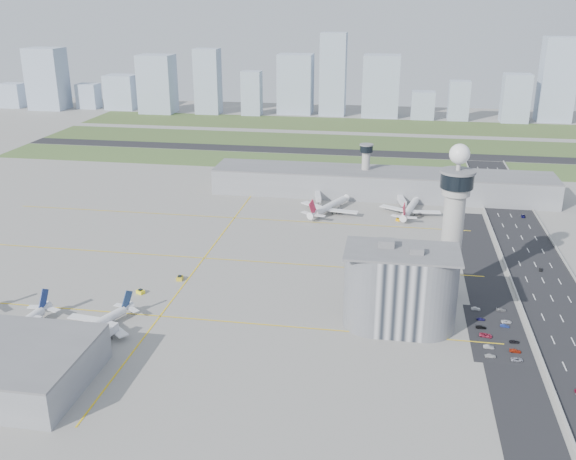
% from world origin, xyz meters
% --- Properties ---
extents(ground, '(1000.00, 1000.00, 0.00)m').
position_xyz_m(ground, '(0.00, 0.00, 0.00)').
color(ground, gray).
extents(grass_strip_0, '(480.00, 50.00, 0.08)m').
position_xyz_m(grass_strip_0, '(-20.00, 225.00, 0.04)').
color(grass_strip_0, '#3A5227').
rests_on(grass_strip_0, ground).
extents(grass_strip_1, '(480.00, 60.00, 0.08)m').
position_xyz_m(grass_strip_1, '(-20.00, 300.00, 0.04)').
color(grass_strip_1, '#3C5126').
rests_on(grass_strip_1, ground).
extents(grass_strip_2, '(480.00, 70.00, 0.08)m').
position_xyz_m(grass_strip_2, '(-20.00, 380.00, 0.04)').
color(grass_strip_2, '#43592A').
rests_on(grass_strip_2, ground).
extents(runway, '(480.00, 22.00, 0.10)m').
position_xyz_m(runway, '(-20.00, 262.00, 0.06)').
color(runway, black).
rests_on(runway, ground).
extents(highway, '(28.00, 500.00, 0.10)m').
position_xyz_m(highway, '(115.00, 0.00, 0.05)').
color(highway, black).
rests_on(highway, ground).
extents(barrier_left, '(0.60, 500.00, 1.20)m').
position_xyz_m(barrier_left, '(101.00, 0.00, 0.60)').
color(barrier_left, '#9E9E99').
rests_on(barrier_left, ground).
extents(landside_road, '(18.00, 260.00, 0.08)m').
position_xyz_m(landside_road, '(90.00, -10.00, 0.04)').
color(landside_road, black).
rests_on(landside_road, ground).
extents(parking_lot, '(20.00, 44.00, 0.10)m').
position_xyz_m(parking_lot, '(88.00, -22.00, 0.05)').
color(parking_lot, black).
rests_on(parking_lot, ground).
extents(taxiway_line_h_0, '(260.00, 0.60, 0.01)m').
position_xyz_m(taxiway_line_h_0, '(-40.00, -30.00, 0.01)').
color(taxiway_line_h_0, yellow).
rests_on(taxiway_line_h_0, ground).
extents(taxiway_line_h_1, '(260.00, 0.60, 0.01)m').
position_xyz_m(taxiway_line_h_1, '(-40.00, 30.00, 0.01)').
color(taxiway_line_h_1, yellow).
rests_on(taxiway_line_h_1, ground).
extents(taxiway_line_h_2, '(260.00, 0.60, 0.01)m').
position_xyz_m(taxiway_line_h_2, '(-40.00, 90.00, 0.01)').
color(taxiway_line_h_2, yellow).
rests_on(taxiway_line_h_2, ground).
extents(taxiway_line_v, '(0.60, 260.00, 0.01)m').
position_xyz_m(taxiway_line_v, '(-40.00, 30.00, 0.01)').
color(taxiway_line_v, yellow).
rests_on(taxiway_line_v, ground).
extents(control_tower, '(14.00, 14.00, 64.50)m').
position_xyz_m(control_tower, '(72.00, 8.00, 35.04)').
color(control_tower, '#ADAAA5').
rests_on(control_tower, ground).
extents(secondary_tower, '(8.60, 8.60, 31.90)m').
position_xyz_m(secondary_tower, '(30.00, 150.00, 18.80)').
color(secondary_tower, '#ADAAA5').
rests_on(secondary_tower, ground).
extents(admin_building, '(42.00, 24.00, 33.50)m').
position_xyz_m(admin_building, '(51.99, -22.00, 15.30)').
color(admin_building, '#B2B2B7').
rests_on(admin_building, ground).
extents(terminal_pier, '(210.00, 32.00, 15.80)m').
position_xyz_m(terminal_pier, '(40.00, 148.00, 7.90)').
color(terminal_pier, gray).
rests_on(terminal_pier, ground).
extents(airplane_near_b, '(38.42, 43.71, 11.22)m').
position_xyz_m(airplane_near_b, '(-86.32, -54.43, 5.61)').
color(airplane_near_b, white).
rests_on(airplane_near_b, ground).
extents(airplane_near_c, '(41.78, 44.59, 9.96)m').
position_xyz_m(airplane_near_c, '(-58.92, -44.84, 4.98)').
color(airplane_near_c, white).
rests_on(airplane_near_c, ground).
extents(airplane_far_a, '(51.65, 54.97, 12.22)m').
position_xyz_m(airplane_far_a, '(11.98, 109.26, 6.11)').
color(airplane_far_a, white).
rests_on(airplane_far_a, ground).
extents(airplane_far_b, '(42.99, 47.81, 11.62)m').
position_xyz_m(airplane_far_b, '(58.05, 114.17, 5.81)').
color(airplane_far_b, white).
rests_on(airplane_far_b, ground).
extents(jet_bridge_near_1, '(5.39, 14.31, 5.70)m').
position_xyz_m(jet_bridge_near_1, '(-83.00, -61.00, 2.85)').
color(jet_bridge_near_1, silver).
rests_on(jet_bridge_near_1, ground).
extents(jet_bridge_near_2, '(5.39, 14.31, 5.70)m').
position_xyz_m(jet_bridge_near_2, '(-53.00, -61.00, 2.85)').
color(jet_bridge_near_2, silver).
rests_on(jet_bridge_near_2, ground).
extents(jet_bridge_far_0, '(5.39, 14.31, 5.70)m').
position_xyz_m(jet_bridge_far_0, '(2.00, 132.00, 2.85)').
color(jet_bridge_far_0, silver).
rests_on(jet_bridge_far_0, ground).
extents(jet_bridge_far_1, '(5.39, 14.31, 5.70)m').
position_xyz_m(jet_bridge_far_1, '(52.00, 132.00, 2.85)').
color(jet_bridge_far_1, silver).
rests_on(jet_bridge_far_1, ground).
extents(tug_1, '(3.78, 3.01, 1.94)m').
position_xyz_m(tug_1, '(-67.28, -47.88, 0.97)').
color(tug_1, gold).
rests_on(tug_1, ground).
extents(tug_2, '(4.02, 3.58, 1.94)m').
position_xyz_m(tug_2, '(-55.28, -11.77, 0.97)').
color(tug_2, yellow).
rests_on(tug_2, ground).
extents(tug_3, '(2.80, 3.81, 2.08)m').
position_xyz_m(tug_3, '(-43.31, 4.17, 1.04)').
color(tug_3, gold).
rests_on(tug_3, ground).
extents(tug_4, '(3.98, 3.95, 1.93)m').
position_xyz_m(tug_4, '(16.69, 110.46, 0.97)').
color(tug_4, yellow).
rests_on(tug_4, ground).
extents(tug_5, '(3.01, 3.80, 1.96)m').
position_xyz_m(tug_5, '(51.51, 100.79, 0.98)').
color(tug_5, '#F1A603').
rests_on(tug_5, ground).
extents(car_lot_0, '(3.95, 1.97, 1.29)m').
position_xyz_m(car_lot_0, '(83.89, -40.01, 0.65)').
color(car_lot_0, silver).
rests_on(car_lot_0, ground).
extents(car_lot_1, '(3.81, 1.39, 1.25)m').
position_xyz_m(car_lot_1, '(84.12, -33.77, 0.62)').
color(car_lot_1, '#969696').
rests_on(car_lot_1, ground).
extents(car_lot_2, '(5.04, 2.96, 1.31)m').
position_xyz_m(car_lot_2, '(84.07, -25.51, 0.66)').
color(car_lot_2, '#A62543').
rests_on(car_lot_2, ground).
extents(car_lot_3, '(3.99, 1.75, 1.14)m').
position_xyz_m(car_lot_3, '(83.04, -19.24, 0.57)').
color(car_lot_3, black).
rests_on(car_lot_3, ground).
extents(car_lot_4, '(3.22, 1.40, 1.08)m').
position_xyz_m(car_lot_4, '(83.71, -12.57, 0.54)').
color(car_lot_4, navy).
rests_on(car_lot_4, ground).
extents(car_lot_5, '(3.59, 1.38, 1.17)m').
position_xyz_m(car_lot_5, '(82.68, -4.04, 0.58)').
color(car_lot_5, silver).
rests_on(car_lot_5, ground).
extents(car_lot_6, '(4.32, 2.28, 1.16)m').
position_xyz_m(car_lot_6, '(92.64, -40.86, 0.58)').
color(car_lot_6, '#9E9FAD').
rests_on(car_lot_6, ground).
extents(car_lot_7, '(4.09, 1.79, 1.17)m').
position_xyz_m(car_lot_7, '(93.02, -35.07, 0.59)').
color(car_lot_7, '#AD280F').
rests_on(car_lot_7, ground).
extents(car_lot_8, '(3.64, 1.78, 1.20)m').
position_xyz_m(car_lot_8, '(93.70, -28.42, 0.60)').
color(car_lot_8, black).
rests_on(car_lot_8, ground).
extents(car_lot_9, '(3.52, 1.68, 1.11)m').
position_xyz_m(car_lot_9, '(92.05, -16.74, 0.56)').
color(car_lot_9, navy).
rests_on(car_lot_9, ground).
extents(car_lot_10, '(4.04, 2.07, 1.09)m').
position_xyz_m(car_lot_10, '(93.17, -13.14, 0.55)').
color(car_lot_10, silver).
rests_on(car_lot_10, ground).
extents(car_lot_11, '(3.93, 1.69, 1.13)m').
position_xyz_m(car_lot_11, '(92.66, -3.14, 0.56)').
color(car_lot_11, gray).
rests_on(car_lot_11, ground).
extents(car_hw_1, '(1.70, 3.54, 1.12)m').
position_xyz_m(car_hw_1, '(116.09, 41.28, 0.56)').
color(car_hw_1, black).
rests_on(car_hw_1, ground).
extents(car_hw_2, '(2.61, 4.63, 1.22)m').
position_xyz_m(car_hw_2, '(121.31, 118.40, 0.61)').
color(car_hw_2, '#0C0B48').
rests_on(car_hw_2, ground).
extents(car_hw_4, '(1.48, 3.60, 1.22)m').
position_xyz_m(car_hw_4, '(106.94, 178.09, 0.61)').
color(car_hw_4, gray).
rests_on(car_hw_4, ground).
extents(skyline_bldg_0, '(24.05, 19.24, 26.50)m').
position_xyz_m(skyline_bldg_0, '(-377.77, 421.70, 13.25)').
color(skyline_bldg_0, '#9EADC1').
rests_on(skyline_bldg_0, ground).
extents(skyline_bldg_1, '(37.63, 30.10, 65.60)m').
position_xyz_m(skyline_bldg_1, '(-331.22, 417.61, 32.80)').
color(skyline_bldg_1, '#9EADC1').
rests_on(skyline_bldg_1, ground).
extents(skyline_bldg_2, '(22.81, 18.25, 26.79)m').
position_xyz_m(skyline_bldg_2, '(-291.25, 430.16, 13.39)').
color(skyline_bldg_2, '#9EADC1').
rests_on(skyline_bldg_2, ground).
extents(skyline_bldg_3, '(32.30, 25.84, 36.93)m').
position_xyz_m(skyline_bldg_3, '(-252.58, 431.35, 18.47)').
color(skyline_bldg_3, '#9EADC1').
rests_on(skyline_bldg_3, ground).
extents(skyline_bldg_4, '(35.81, 28.65, 60.36)m').
position_xyz_m(skyline_bldg_4, '(-204.47, 415.19, 30.18)').
color(skyline_bldg_4, '#9EADC1').
rests_on(skyline_bldg_4, ground).
extents(skyline_bldg_5, '(25.49, 20.39, 66.89)m').
position_xyz_m(skyline_bldg_5, '(-150.11, 419.66, 33.44)').
color(skyline_bldg_5, '#9EADC1').
rests_on(skyline_bldg_5, ground).
extents(skyline_bldg_6, '(20.04, 16.03, 45.20)m').
position_xyz_m(skyline_bldg_6, '(-102.68, 417.90, 22.60)').
color(skyline_bldg_6, '#9EADC1').
rests_on(skyline_bldg_6, ground).
extents(skyline_bldg_7, '(35.76, 28.61, 61.22)m').
position_xyz_m(skyline_bldg_7, '(-59.44, 436.89, 30.61)').
color(skyline_bldg_7, '#9EADC1').
rests_on(skyline_bldg_7, ground).
extents(skyline_bldg_8, '(26.33, 21.06, 83.39)m').
position_xyz_m(skyline_bldg_8, '(-19.42, 431.56, 41.69)').
color(skyline_bldg_8, '#9EADC1').
rests_on(skyline_bldg_8, ground).
extents(skyline_bldg_9, '(36.96, 29.57, 62.11)m').
position_xyz_m(skyline_bldg_9, '(30.27, 432.32, 31.06)').
color(skyline_bldg_9, '#9EADC1').
rests_on(skyline_bldg_9, ground).
extents(skyline_bldg_10, '(23.01, 18.41, 27.75)m').
position_xyz_m(skyline_bldg_10, '(73.27, 423.68, 13.87)').
color(skyline_bldg_10, '#9EADC1').
rests_on(skyline_bldg_10, ground).
extents(skyline_bldg_11, '(20.22, 16.18, 38.97)m').
position_xyz_m(skyline_bldg_11, '(108.28, 423.34, 19.48)').
color(skyline_bldg_11, '#9EADC1').
rests_on(skyline_bldg_11, ground).
extents(skyline_bldg_12, '(26.14, 20.92, 46.89)m').
position_xyz_m(skyline_bldg_12, '(162.17, 421.29, 23.44)').
color(skyline_bldg_12, '#9EADC1').
rests_on(skyline_bldg_12, ground).
extents(skyline_bldg_13, '(32.26, 25.81, 81.20)m').
position_xyz_m(skyline_bldg_13, '(201.27, 433.27, 40.60)').
color(skyline_bldg_13, '#9EADC1').
rests_on(skyline_bldg_13, ground).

